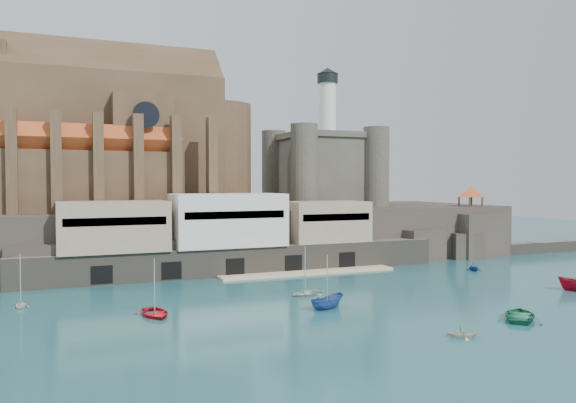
# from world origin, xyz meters

# --- Properties ---
(ground) EXTENTS (300.00, 300.00, 0.00)m
(ground) POSITION_xyz_m (0.00, 0.00, 0.00)
(ground) COLOR #194C54
(ground) RESTS_ON ground
(promontory) EXTENTS (100.00, 36.00, 10.00)m
(promontory) POSITION_xyz_m (-0.19, 39.37, 4.92)
(promontory) COLOR black
(promontory) RESTS_ON ground
(quay) EXTENTS (70.00, 12.00, 13.05)m
(quay) POSITION_xyz_m (-10.19, 23.07, 6.07)
(quay) COLOR #5F584C
(quay) RESTS_ON ground
(church) EXTENTS (47.00, 25.93, 30.51)m
(church) POSITION_xyz_m (-24.13, 41.85, 22.13)
(church) COLOR #463220
(church) RESTS_ON promontory
(castle_keep) EXTENTS (21.20, 21.20, 29.30)m
(castle_keep) POSITION_xyz_m (16.08, 41.08, 18.31)
(castle_keep) COLOR #403C32
(castle_keep) RESTS_ON promontory
(rock_outcrop) EXTENTS (14.50, 10.50, 8.70)m
(rock_outcrop) POSITION_xyz_m (42.00, 25.84, 4.02)
(rock_outcrop) COLOR black
(rock_outcrop) RESTS_ON ground
(pavilion) EXTENTS (6.40, 6.40, 5.40)m
(pavilion) POSITION_xyz_m (42.00, 26.00, 12.73)
(pavilion) COLOR #463220
(pavilion) RESTS_ON rock_outcrop
(breakwater) EXTENTS (40.00, 3.00, 2.40)m
(breakwater) POSITION_xyz_m (66.00, 24.00, 0.00)
(breakwater) COLOR #5F584C
(breakwater) RESTS_ON ground
(boat_0) EXTENTS (4.19, 1.56, 5.74)m
(boat_0) POSITION_xyz_m (-25.99, -1.71, 0.00)
(boat_0) COLOR red
(boat_0) RESTS_ON ground
(boat_1) EXTENTS (2.49, 3.04, 3.04)m
(boat_1) POSITION_xyz_m (-0.19, -22.00, 0.00)
(boat_1) COLOR beige
(boat_1) RESTS_ON ground
(boat_2) EXTENTS (2.50, 2.47, 5.06)m
(boat_2) POSITION_xyz_m (-6.66, -6.02, 0.00)
(boat_2) COLOR navy
(boat_2) RESTS_ON ground
(boat_3) EXTENTS (4.30, 4.37, 6.66)m
(boat_3) POSITION_xyz_m (10.64, -18.49, 0.00)
(boat_3) COLOR #1B6E47
(boat_3) RESTS_ON ground
(boat_4) EXTENTS (2.44, 1.63, 2.67)m
(boat_4) POSITION_xyz_m (-40.00, 8.54, 0.00)
(boat_4) COLOR silver
(boat_4) RESTS_ON ground
(boat_6) EXTENTS (2.33, 3.69, 4.99)m
(boat_6) POSITION_xyz_m (-5.73, 2.29, 0.00)
(boat_6) COLOR beige
(boat_6) RESTS_ON ground
(boat_7) EXTENTS (3.22, 2.68, 3.21)m
(boat_7) POSITION_xyz_m (28.95, 9.92, 0.00)
(boat_7) COLOR navy
(boat_7) RESTS_ON ground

